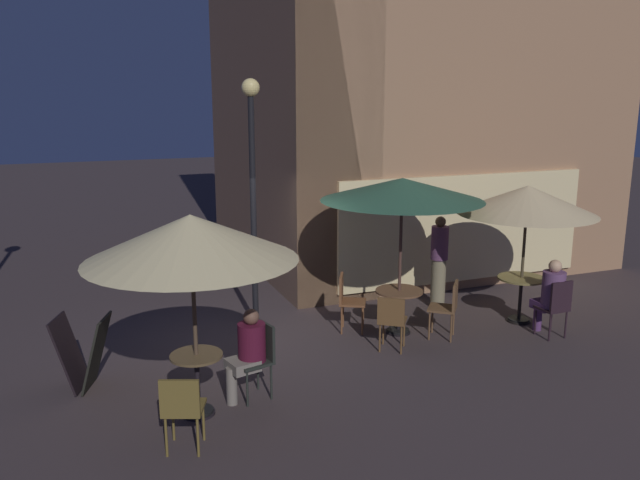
{
  "coord_description": "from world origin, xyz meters",
  "views": [
    {
      "loc": [
        -2.36,
        -9.26,
        3.84
      ],
      "look_at": [
        0.92,
        -0.84,
        1.77
      ],
      "focal_mm": 36.23,
      "sensor_mm": 36.0,
      "label": 1
    }
  ],
  "objects_px": {
    "cafe_table_1": "(197,374)",
    "patio_umbrella_0": "(527,200)",
    "menu_sandwich_board": "(83,353)",
    "cafe_chair_0": "(556,304)",
    "street_lamp_near_corner": "(252,167)",
    "cafe_table_2": "(399,301)",
    "patio_umbrella_1": "(191,238)",
    "cafe_chair_3": "(347,297)",
    "patron_standing_2": "(439,262)",
    "cafe_chair_4": "(392,318)",
    "cafe_chair_5": "(448,304)",
    "cafe_chair_1": "(259,353)",
    "cafe_table_0": "(521,288)",
    "patron_seated_0": "(551,293)",
    "patron_seated_1": "(248,349)",
    "patio_umbrella_2": "(402,190)",
    "cafe_chair_2": "(182,406)"
  },
  "relations": [
    {
      "from": "cafe_table_1",
      "to": "patio_umbrella_0",
      "type": "bearing_deg",
      "value": 12.46
    },
    {
      "from": "menu_sandwich_board",
      "to": "patio_umbrella_0",
      "type": "distance_m",
      "value": 7.21
    },
    {
      "from": "cafe_chair_0",
      "to": "patio_umbrella_0",
      "type": "bearing_deg",
      "value": 0.0
    },
    {
      "from": "street_lamp_near_corner",
      "to": "cafe_table_2",
      "type": "bearing_deg",
      "value": -30.1
    },
    {
      "from": "patio_umbrella_0",
      "to": "patio_umbrella_1",
      "type": "xyz_separation_m",
      "value": [
        -5.76,
        -1.27,
        0.1
      ]
    },
    {
      "from": "cafe_chair_3",
      "to": "patron_standing_2",
      "type": "bearing_deg",
      "value": 41.12
    },
    {
      "from": "cafe_table_1",
      "to": "patron_standing_2",
      "type": "xyz_separation_m",
      "value": [
        4.85,
        2.44,
        0.33
      ]
    },
    {
      "from": "cafe_chair_3",
      "to": "cafe_chair_4",
      "type": "relative_size",
      "value": 1.09
    },
    {
      "from": "street_lamp_near_corner",
      "to": "cafe_chair_5",
      "type": "relative_size",
      "value": 4.36
    },
    {
      "from": "street_lamp_near_corner",
      "to": "cafe_chair_1",
      "type": "height_order",
      "value": "street_lamp_near_corner"
    },
    {
      "from": "menu_sandwich_board",
      "to": "cafe_table_0",
      "type": "height_order",
      "value": "menu_sandwich_board"
    },
    {
      "from": "cafe_table_1",
      "to": "patron_standing_2",
      "type": "height_order",
      "value": "patron_standing_2"
    },
    {
      "from": "cafe_chair_1",
      "to": "cafe_chair_4",
      "type": "distance_m",
      "value": 2.38
    },
    {
      "from": "cafe_table_1",
      "to": "patron_seated_0",
      "type": "xyz_separation_m",
      "value": [
        5.78,
        0.57,
        0.2
      ]
    },
    {
      "from": "cafe_table_0",
      "to": "cafe_table_1",
      "type": "distance_m",
      "value": 5.9
    },
    {
      "from": "cafe_chair_1",
      "to": "patron_seated_1",
      "type": "distance_m",
      "value": 0.17
    },
    {
      "from": "patio_umbrella_0",
      "to": "patio_umbrella_2",
      "type": "xyz_separation_m",
      "value": [
        -2.18,
        0.28,
        0.25
      ]
    },
    {
      "from": "cafe_chair_0",
      "to": "cafe_chair_3",
      "type": "bearing_deg",
      "value": 61.29
    },
    {
      "from": "street_lamp_near_corner",
      "to": "cafe_chair_2",
      "type": "relative_size",
      "value": 4.5
    },
    {
      "from": "cafe_table_1",
      "to": "patron_seated_0",
      "type": "relative_size",
      "value": 0.61
    },
    {
      "from": "cafe_chair_3",
      "to": "patron_standing_2",
      "type": "height_order",
      "value": "patron_standing_2"
    },
    {
      "from": "cafe_chair_3",
      "to": "cafe_table_2",
      "type": "bearing_deg",
      "value": 0.0
    },
    {
      "from": "menu_sandwich_board",
      "to": "patio_umbrella_0",
      "type": "xyz_separation_m",
      "value": [
        7.03,
        0.03,
        1.6
      ]
    },
    {
      "from": "cafe_table_2",
      "to": "patio_umbrella_2",
      "type": "distance_m",
      "value": 1.82
    },
    {
      "from": "cafe_table_2",
      "to": "patio_umbrella_0",
      "type": "height_order",
      "value": "patio_umbrella_0"
    },
    {
      "from": "cafe_table_0",
      "to": "cafe_chair_0",
      "type": "xyz_separation_m",
      "value": [
        0.02,
        -0.84,
        -0.02
      ]
    },
    {
      "from": "cafe_chair_0",
      "to": "patron_standing_2",
      "type": "distance_m",
      "value": 2.23
    },
    {
      "from": "cafe_table_0",
      "to": "patio_umbrella_1",
      "type": "xyz_separation_m",
      "value": [
        -5.76,
        -1.27,
        1.61
      ]
    },
    {
      "from": "patron_seated_1",
      "to": "cafe_table_0",
      "type": "bearing_deg",
      "value": 178.75
    },
    {
      "from": "patron_seated_1",
      "to": "cafe_chair_3",
      "type": "bearing_deg",
      "value": -153.9
    },
    {
      "from": "cafe_table_1",
      "to": "patio_umbrella_1",
      "type": "distance_m",
      "value": 1.68
    },
    {
      "from": "cafe_table_1",
      "to": "patio_umbrella_1",
      "type": "bearing_deg",
      "value": 63.43
    },
    {
      "from": "cafe_table_2",
      "to": "cafe_chair_3",
      "type": "xyz_separation_m",
      "value": [
        -0.75,
        0.39,
        0.04
      ]
    },
    {
      "from": "cafe_chair_1",
      "to": "cafe_chair_3",
      "type": "relative_size",
      "value": 1.03
    },
    {
      "from": "cafe_table_1",
      "to": "cafe_chair_4",
      "type": "height_order",
      "value": "cafe_chair_4"
    },
    {
      "from": "cafe_chair_0",
      "to": "cafe_chair_4",
      "type": "xyz_separation_m",
      "value": [
        -2.68,
        0.47,
        -0.04
      ]
    },
    {
      "from": "menu_sandwich_board",
      "to": "cafe_chair_1",
      "type": "distance_m",
      "value": 2.34
    },
    {
      "from": "menu_sandwich_board",
      "to": "cafe_chair_5",
      "type": "xyz_separation_m",
      "value": [
        5.45,
        -0.18,
        0.07
      ]
    },
    {
      "from": "cafe_chair_2",
      "to": "cafe_chair_3",
      "type": "xyz_separation_m",
      "value": [
        3.14,
        2.75,
        0.03
      ]
    },
    {
      "from": "cafe_table_2",
      "to": "patio_umbrella_0",
      "type": "distance_m",
      "value": 2.7
    },
    {
      "from": "cafe_chair_1",
      "to": "cafe_chair_4",
      "type": "relative_size",
      "value": 1.13
    },
    {
      "from": "patio_umbrella_2",
      "to": "cafe_chair_3",
      "type": "height_order",
      "value": "patio_umbrella_2"
    },
    {
      "from": "patron_standing_2",
      "to": "cafe_chair_4",
      "type": "bearing_deg",
      "value": -32.54
    },
    {
      "from": "cafe_table_1",
      "to": "cafe_chair_1",
      "type": "height_order",
      "value": "cafe_chair_1"
    },
    {
      "from": "cafe_table_0",
      "to": "cafe_chair_5",
      "type": "xyz_separation_m",
      "value": [
        -1.57,
        -0.22,
        -0.02
      ]
    },
    {
      "from": "cafe_chair_3",
      "to": "cafe_chair_4",
      "type": "distance_m",
      "value": 1.08
    },
    {
      "from": "cafe_table_0",
      "to": "cafe_chair_4",
      "type": "distance_m",
      "value": 2.68
    },
    {
      "from": "street_lamp_near_corner",
      "to": "cafe_table_2",
      "type": "distance_m",
      "value": 3.21
    },
    {
      "from": "cafe_chair_2",
      "to": "patron_standing_2",
      "type": "relative_size",
      "value": 0.53
    },
    {
      "from": "cafe_table_0",
      "to": "patio_umbrella_1",
      "type": "bearing_deg",
      "value": -167.54
    }
  ]
}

